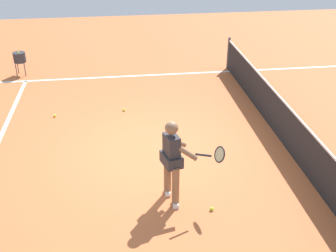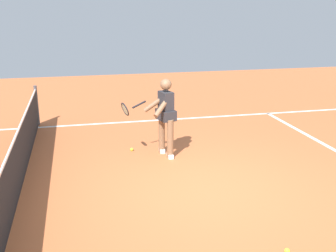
# 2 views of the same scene
# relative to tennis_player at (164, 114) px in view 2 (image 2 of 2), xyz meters

# --- Properties ---
(ground_plane) EXTENTS (23.93, 23.93, 0.00)m
(ground_plane) POSITION_rel_tennis_player_xyz_m (-1.72, -0.32, -0.85)
(ground_plane) COLOR #C66638
(sideline_right_marking) EXTENTS (0.10, 16.41, 0.01)m
(sideline_right_marking) POSITION_rel_tennis_player_xyz_m (2.58, -0.32, -0.84)
(sideline_right_marking) COLOR white
(sideline_right_marking) RESTS_ON ground
(court_net) EXTENTS (9.29, 0.08, 0.99)m
(court_net) POSITION_rel_tennis_player_xyz_m (-1.72, 2.64, -0.38)
(court_net) COLOR #4C4C51
(court_net) RESTS_ON ground
(tennis_player) EXTENTS (0.67, 1.07, 1.55)m
(tennis_player) POSITION_rel_tennis_player_xyz_m (0.00, 0.00, 0.00)
(tennis_player) COLOR #8C6647
(tennis_player) RESTS_ON ground
(tennis_ball_mid) EXTENTS (0.07, 0.07, 0.07)m
(tennis_ball_mid) POSITION_rel_tennis_player_xyz_m (-3.66, -0.72, -0.81)
(tennis_ball_mid) COLOR #D1E533
(tennis_ball_mid) RESTS_ON ground
(tennis_ball_far) EXTENTS (0.07, 0.07, 0.07)m
(tennis_ball_far) POSITION_rel_tennis_player_xyz_m (0.39, 0.61, -0.81)
(tennis_ball_far) COLOR #D1E533
(tennis_ball_far) RESTS_ON ground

